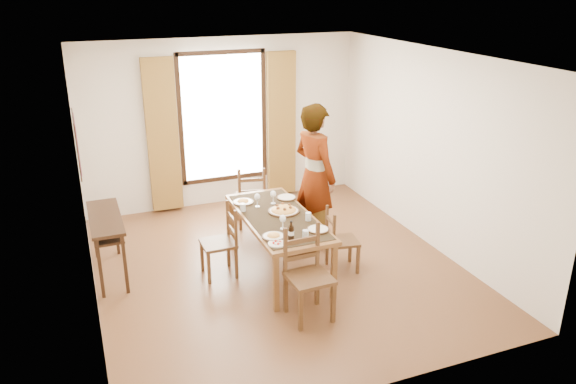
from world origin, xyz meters
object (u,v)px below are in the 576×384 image
object	(u,v)px
console_table	(106,225)
pasta_platter	(284,208)
man	(315,176)
dining_table	(278,221)

from	to	relation	value
console_table	pasta_platter	size ratio (longest dim) A/B	3.00
man	pasta_platter	world-z (taller)	man
console_table	pasta_platter	distance (m)	2.21
man	pasta_platter	xyz separation A→B (m)	(-0.64, -0.47, -0.20)
dining_table	console_table	bearing A→B (deg)	161.62
console_table	man	bearing A→B (deg)	-2.45
console_table	dining_table	distance (m)	2.13
console_table	man	distance (m)	2.79
dining_table	pasta_platter	world-z (taller)	pasta_platter
dining_table	pasta_platter	distance (m)	0.18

